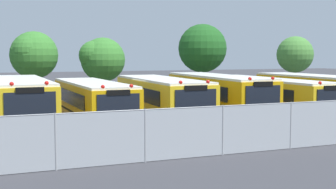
{
  "coord_description": "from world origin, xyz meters",
  "views": [
    {
      "loc": [
        -8.98,
        -23.97,
        3.86
      ],
      "look_at": [
        0.6,
        0.0,
        1.6
      ],
      "focal_mm": 48.87,
      "sensor_mm": 36.0,
      "label": 1
    }
  ],
  "objects": [
    {
      "name": "school_bus_2",
      "position": [
        -3.75,
        -0.14,
        1.35
      ],
      "size": [
        2.68,
        9.46,
        2.55
      ],
      "rotation": [
        0.0,
        0.0,
        3.17
      ],
      "color": "#EAA80C",
      "rests_on": "ground_plane"
    },
    {
      "name": "chainlink_fence",
      "position": [
        0.96,
        -8.68,
        1.0
      ],
      "size": [
        28.35,
        0.07,
        1.93
      ],
      "color": "#9EA0A3",
      "rests_on": "ground_plane"
    },
    {
      "name": "school_bus_5",
      "position": [
        7.38,
        0.12,
        1.32
      ],
      "size": [
        2.72,
        11.3,
        2.51
      ],
      "rotation": [
        0.0,
        0.0,
        3.17
      ],
      "color": "yellow",
      "rests_on": "ground_plane"
    },
    {
      "name": "school_bus_4",
      "position": [
        3.77,
        0.04,
        1.46
      ],
      "size": [
        2.66,
        10.26,
        2.77
      ],
      "rotation": [
        0.0,
        0.0,
        3.12
      ],
      "color": "#EAA80C",
      "rests_on": "ground_plane"
    },
    {
      "name": "school_bus_1",
      "position": [
        -7.4,
        -0.16,
        1.46
      ],
      "size": [
        2.64,
        9.77,
        2.78
      ],
      "rotation": [
        0.0,
        0.0,
        3.15
      ],
      "color": "yellow",
      "rests_on": "ground_plane"
    },
    {
      "name": "tree_2",
      "position": [
        -1.07,
        9.13,
        3.54
      ],
      "size": [
        3.43,
        3.27,
        5.12
      ],
      "color": "#4C3823",
      "rests_on": "ground_plane"
    },
    {
      "name": "school_bus_3",
      "position": [
        0.09,
        -0.24,
        1.41
      ],
      "size": [
        2.72,
        9.63,
        2.67
      ],
      "rotation": [
        0.0,
        0.0,
        3.13
      ],
      "color": "yellow",
      "rests_on": "ground_plane"
    },
    {
      "name": "tree_3",
      "position": [
        8.06,
        10.72,
        4.42
      ],
      "size": [
        4.06,
        4.06,
        6.42
      ],
      "color": "#4C3823",
      "rests_on": "ground_plane"
    },
    {
      "name": "tree_4",
      "position": [
        16.97,
        10.29,
        3.87
      ],
      "size": [
        3.3,
        3.3,
        5.52
      ],
      "color": "#4C3823",
      "rests_on": "ground_plane"
    },
    {
      "name": "tree_1",
      "position": [
        -5.88,
        9.04,
        3.87
      ],
      "size": [
        3.31,
        3.31,
        5.48
      ],
      "color": "#4C3823",
      "rests_on": "ground_plane"
    },
    {
      "name": "ground_plane",
      "position": [
        0.0,
        0.0,
        0.0
      ],
      "size": [
        160.0,
        160.0,
        0.0
      ],
      "primitive_type": "plane",
      "color": "#38383D"
    },
    {
      "name": "school_bus_6",
      "position": [
        11.13,
        -0.18,
        1.4
      ],
      "size": [
        2.68,
        11.02,
        2.65
      ],
      "rotation": [
        0.0,
        0.0,
        3.15
      ],
      "color": "#EAA80C",
      "rests_on": "ground_plane"
    }
  ]
}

